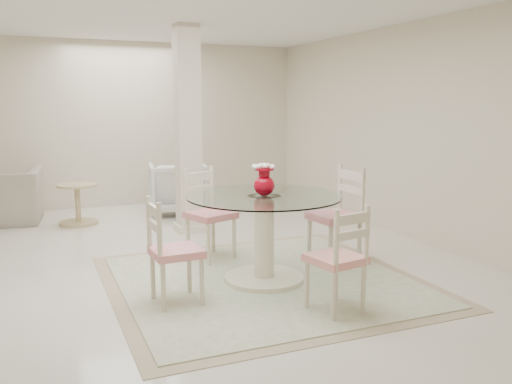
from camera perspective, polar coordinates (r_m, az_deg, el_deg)
name	(u,v)px	position (r m, az deg, el deg)	size (l,w,h in m)	color
ground	(178,260)	(6.07, -8.21, -7.11)	(7.00, 7.00, 0.00)	silver
room_shell	(174,89)	(5.82, -8.64, 10.68)	(6.02, 7.02, 2.71)	beige
column	(188,131)	(7.21, -7.20, 6.44)	(0.30, 0.30, 2.70)	beige
area_rug	(264,281)	(5.32, 0.84, -9.31)	(2.91, 2.91, 0.02)	tan
dining_table	(264,238)	(5.20, 0.85, -4.89)	(1.47, 1.47, 0.85)	#F7EBCB
red_vase	(264,180)	(5.09, 0.85, 1.24)	(0.23, 0.20, 0.31)	#9F0416
dining_chair_east	(340,208)	(5.83, 8.88, -1.65)	(0.51, 0.51, 1.16)	beige
dining_chair_north	(206,207)	(5.98, -5.25, -1.54)	(0.57, 0.57, 1.11)	beige
dining_chair_west	(168,244)	(4.65, -9.20, -5.40)	(0.43, 0.43, 1.02)	beige
dining_chair_south	(341,252)	(4.45, 8.95, -6.22)	(0.47, 0.47, 1.00)	beige
armchair_white	(178,188)	(8.53, -8.24, 0.43)	(0.85, 0.87, 0.80)	silver
side_table	(78,206)	(8.08, -18.23, -1.39)	(0.56, 0.56, 0.58)	tan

